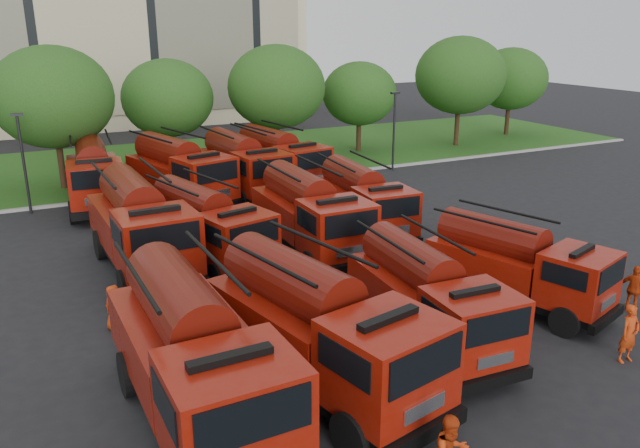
{
  "coord_description": "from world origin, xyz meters",
  "views": [
    {
      "loc": [
        -10.37,
        -16.87,
        9.35
      ],
      "look_at": [
        0.02,
        3.97,
        1.8
      ],
      "focal_mm": 35.0,
      "sensor_mm": 36.0,
      "label": 1
    }
  ],
  "objects_px": {
    "fire_truck_9": "(180,172)",
    "fire_truck_11": "(279,160)",
    "fire_truck_4": "(140,225)",
    "firefighter_3": "(561,325)",
    "fire_truck_7": "(362,200)",
    "fire_truck_8": "(94,175)",
    "fire_truck_10": "(242,166)",
    "firefighter_0": "(625,361)",
    "fire_truck_0": "(195,356)",
    "fire_truck_1": "(318,327)",
    "fire_truck_2": "(427,297)",
    "firefighter_5": "(405,250)",
    "firefighter_2": "(631,311)",
    "fire_truck_6": "(310,214)",
    "firefighter_4": "(117,329)",
    "fire_truck_3": "(517,264)",
    "fire_truck_5": "(206,227)"
  },
  "relations": [
    {
      "from": "fire_truck_9",
      "to": "fire_truck_11",
      "type": "height_order",
      "value": "fire_truck_9"
    },
    {
      "from": "fire_truck_4",
      "to": "firefighter_3",
      "type": "bearing_deg",
      "value": -46.62
    },
    {
      "from": "fire_truck_7",
      "to": "fire_truck_8",
      "type": "height_order",
      "value": "fire_truck_8"
    },
    {
      "from": "fire_truck_4",
      "to": "fire_truck_10",
      "type": "bearing_deg",
      "value": 47.68
    },
    {
      "from": "fire_truck_7",
      "to": "firefighter_0",
      "type": "relative_size",
      "value": 4.01
    },
    {
      "from": "fire_truck_0",
      "to": "fire_truck_9",
      "type": "xyz_separation_m",
      "value": [
        4.58,
        19.31,
        -0.03
      ]
    },
    {
      "from": "fire_truck_11",
      "to": "firefighter_0",
      "type": "distance_m",
      "value": 22.83
    },
    {
      "from": "fire_truck_1",
      "to": "fire_truck_2",
      "type": "height_order",
      "value": "fire_truck_1"
    },
    {
      "from": "fire_truck_8",
      "to": "firefighter_0",
      "type": "height_order",
      "value": "fire_truck_8"
    },
    {
      "from": "fire_truck_9",
      "to": "fire_truck_11",
      "type": "distance_m",
      "value": 6.07
    },
    {
      "from": "fire_truck_4",
      "to": "fire_truck_7",
      "type": "bearing_deg",
      "value": -1.97
    },
    {
      "from": "firefighter_5",
      "to": "firefighter_2",
      "type": "bearing_deg",
      "value": 130.18
    },
    {
      "from": "fire_truck_10",
      "to": "firefighter_0",
      "type": "xyz_separation_m",
      "value": [
        3.8,
        -21.94,
        -1.75
      ]
    },
    {
      "from": "fire_truck_9",
      "to": "firefighter_5",
      "type": "relative_size",
      "value": 4.66
    },
    {
      "from": "fire_truck_6",
      "to": "firefighter_2",
      "type": "height_order",
      "value": "fire_truck_6"
    },
    {
      "from": "firefighter_3",
      "to": "fire_truck_4",
      "type": "bearing_deg",
      "value": -65.42
    },
    {
      "from": "fire_truck_6",
      "to": "fire_truck_10",
      "type": "relative_size",
      "value": 0.95
    },
    {
      "from": "fire_truck_8",
      "to": "firefighter_4",
      "type": "height_order",
      "value": "fire_truck_8"
    },
    {
      "from": "fire_truck_3",
      "to": "firefighter_2",
      "type": "xyz_separation_m",
      "value": [
        3.15,
        -2.27,
        -1.47
      ]
    },
    {
      "from": "fire_truck_10",
      "to": "fire_truck_2",
      "type": "bearing_deg",
      "value": -97.54
    },
    {
      "from": "fire_truck_5",
      "to": "fire_truck_6",
      "type": "bearing_deg",
      "value": -21.65
    },
    {
      "from": "firefighter_0",
      "to": "firefighter_4",
      "type": "relative_size",
      "value": 1.16
    },
    {
      "from": "fire_truck_11",
      "to": "firefighter_4",
      "type": "distance_m",
      "value": 18.4
    },
    {
      "from": "fire_truck_7",
      "to": "firefighter_5",
      "type": "bearing_deg",
      "value": -75.55
    },
    {
      "from": "fire_truck_3",
      "to": "fire_truck_6",
      "type": "xyz_separation_m",
      "value": [
        -4.15,
        7.76,
        0.24
      ]
    },
    {
      "from": "fire_truck_2",
      "to": "fire_truck_5",
      "type": "xyz_separation_m",
      "value": [
        -4.03,
        9.27,
        0.07
      ]
    },
    {
      "from": "fire_truck_9",
      "to": "firefighter_0",
      "type": "distance_m",
      "value": 23.27
    },
    {
      "from": "firefighter_4",
      "to": "firefighter_5",
      "type": "relative_size",
      "value": 0.87
    },
    {
      "from": "fire_truck_8",
      "to": "fire_truck_5",
      "type": "bearing_deg",
      "value": -70.18
    },
    {
      "from": "fire_truck_10",
      "to": "firefighter_5",
      "type": "distance_m",
      "value": 11.96
    },
    {
      "from": "fire_truck_11",
      "to": "fire_truck_6",
      "type": "bearing_deg",
      "value": -115.22
    },
    {
      "from": "fire_truck_5",
      "to": "fire_truck_6",
      "type": "xyz_separation_m",
      "value": [
        4.28,
        -0.59,
        0.11
      ]
    },
    {
      "from": "fire_truck_9",
      "to": "firefighter_4",
      "type": "relative_size",
      "value": 5.38
    },
    {
      "from": "fire_truck_8",
      "to": "firefighter_2",
      "type": "height_order",
      "value": "fire_truck_8"
    },
    {
      "from": "fire_truck_8",
      "to": "firefighter_5",
      "type": "bearing_deg",
      "value": -44.98
    },
    {
      "from": "fire_truck_0",
      "to": "fire_truck_4",
      "type": "xyz_separation_m",
      "value": [
        0.83,
        10.69,
        0.02
      ]
    },
    {
      "from": "fire_truck_1",
      "to": "fire_truck_7",
      "type": "relative_size",
      "value": 1.14
    },
    {
      "from": "firefighter_0",
      "to": "firefighter_3",
      "type": "bearing_deg",
      "value": 87.99
    },
    {
      "from": "fire_truck_0",
      "to": "fire_truck_1",
      "type": "height_order",
      "value": "fire_truck_0"
    },
    {
      "from": "fire_truck_5",
      "to": "firefighter_0",
      "type": "bearing_deg",
      "value": -69.92
    },
    {
      "from": "fire_truck_5",
      "to": "fire_truck_11",
      "type": "height_order",
      "value": "fire_truck_11"
    },
    {
      "from": "fire_truck_10",
      "to": "fire_truck_1",
      "type": "bearing_deg",
      "value": -109.1
    },
    {
      "from": "fire_truck_0",
      "to": "firefighter_2",
      "type": "height_order",
      "value": "fire_truck_0"
    },
    {
      "from": "fire_truck_11",
      "to": "firefighter_2",
      "type": "xyz_separation_m",
      "value": [
        4.23,
        -20.59,
        -1.72
      ]
    },
    {
      "from": "fire_truck_3",
      "to": "fire_truck_6",
      "type": "distance_m",
      "value": 8.8
    },
    {
      "from": "fire_truck_10",
      "to": "fire_truck_0",
      "type": "bearing_deg",
      "value": -117.93
    },
    {
      "from": "fire_truck_0",
      "to": "fire_truck_9",
      "type": "height_order",
      "value": "fire_truck_0"
    },
    {
      "from": "fire_truck_0",
      "to": "firefighter_4",
      "type": "relative_size",
      "value": 5.22
    },
    {
      "from": "fire_truck_0",
      "to": "firefighter_5",
      "type": "height_order",
      "value": "fire_truck_0"
    },
    {
      "from": "firefighter_4",
      "to": "fire_truck_6",
      "type": "bearing_deg",
      "value": -107.4
    }
  ]
}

